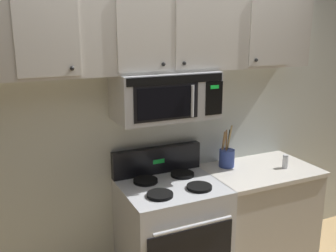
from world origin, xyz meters
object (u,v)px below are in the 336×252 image
at_px(over_range_microwave, 165,95).
at_px(utensil_crock_blue, 227,157).
at_px(stove_range, 171,236).
at_px(salt_shaker, 285,161).

relative_size(over_range_microwave, utensil_crock_blue, 2.05).
bearing_deg(over_range_microwave, stove_range, -89.86).
distance_m(stove_range, utensil_crock_blue, 0.81).
xyz_separation_m(over_range_microwave, utensil_crock_blue, (0.60, 0.05, -0.59)).
xyz_separation_m(stove_range, salt_shaker, (1.03, -0.07, 0.49)).
height_order(utensil_crock_blue, salt_shaker, utensil_crock_blue).
xyz_separation_m(over_range_microwave, salt_shaker, (1.03, -0.19, -0.62)).
height_order(stove_range, salt_shaker, stove_range).
bearing_deg(stove_range, over_range_microwave, 90.14).
bearing_deg(utensil_crock_blue, stove_range, -164.56).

